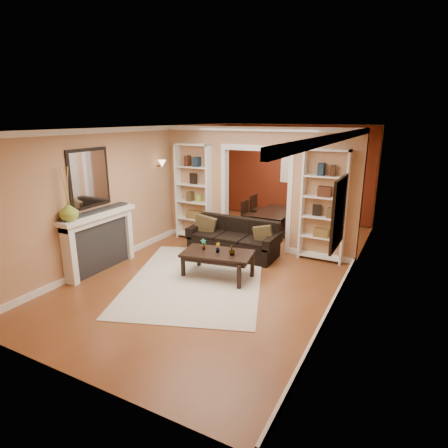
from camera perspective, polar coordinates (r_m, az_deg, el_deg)
The scene contains 30 objects.
floor at distance 7.75m, azimuth 1.26°, elevation -5.93°, with size 8.00×8.00×0.00m, color brown.
ceiling at distance 7.19m, azimuth 1.39°, elevation 14.45°, with size 8.00×8.00×0.00m, color white.
wall_back at distance 11.02m, azimuth 10.69°, elevation 7.70°, with size 8.00×8.00×0.00m, color tan.
wall_front at distance 4.30m, azimuth -23.27°, elevation -6.48°, with size 8.00×8.00×0.00m, color tan.
wall_left at distance 8.57m, azimuth -12.34°, elevation 5.26°, with size 8.00×8.00×0.00m, color tan.
wall_right at distance 6.69m, azimuth 18.87°, elevation 1.77°, with size 8.00×8.00×0.00m, color tan.
partition_wall at distance 8.42m, azimuth 4.97°, elevation 5.39°, with size 4.50×0.15×2.70m, color tan.
red_back_panel at distance 11.00m, azimuth 10.64°, elevation 7.53°, with size 4.44×0.04×2.64m, color maroon.
dining_window at distance 10.93m, azimuth 10.64°, elevation 8.70°, with size 0.78×0.03×0.98m, color #8CA5CC.
area_rug at distance 7.03m, azimuth -4.22°, elevation -8.32°, with size 2.35×3.29×0.01m, color beige.
sofa at distance 8.08m, azimuth 1.43°, elevation -2.11°, with size 1.96×0.85×0.77m, color black.
pillow_left at distance 8.31m, azimuth -2.92°, elevation -0.00°, with size 0.46×0.13×0.46m, color brown.
pillow_right at distance 7.74m, azimuth 5.99°, elevation -1.62°, with size 0.38×0.11×0.38m, color brown.
coffee_table at distance 7.02m, azimuth -0.98°, elevation -6.20°, with size 1.28×0.69×0.49m, color black.
plant_left at distance 7.03m, azimuth -3.14°, elevation -3.12°, with size 0.11×0.08×0.22m, color #336626.
plant_center at distance 6.90m, azimuth -1.00°, elevation -3.62°, with size 0.10×0.08×0.18m, color #336626.
plant_right at distance 6.76m, azimuth 1.24°, elevation -3.98°, with size 0.11×0.11×0.19m, color #336626.
bookshelf_left at distance 9.01m, azimuth -4.63°, elevation 4.81°, with size 0.90×0.30×2.30m, color white.
bookshelf_right at distance 7.84m, azimuth 14.94°, elevation 2.61°, with size 0.90×0.30×2.30m, color white.
fireplace at distance 7.59m, azimuth -18.28°, elevation -2.59°, with size 0.32×1.70×1.16m, color white.
vase at distance 6.98m, azimuth -22.57°, elevation 1.79°, with size 0.32×0.32×0.34m, color #84A435.
mirror at distance 7.41m, azimuth -19.87°, elevation 6.57°, with size 0.03×0.95×1.10m, color silver.
wall_sconce at distance 8.86m, azimuth -9.74°, elevation 8.89°, with size 0.18×0.18×0.22m, color #FFE0A5.
framed_art at distance 5.69m, azimuth 17.00°, elevation 1.60°, with size 0.04×0.85×1.05m, color black.
dining_table at distance 9.89m, azimuth 7.96°, elevation 0.45°, with size 0.84×1.51×0.53m, color black.
dining_chair_nw at distance 9.78m, azimuth 4.36°, elevation 1.26°, with size 0.41×0.41×0.82m, color black.
dining_chair_ne at distance 9.40m, azimuth 10.53°, elevation 0.78°, with size 0.46×0.46×0.94m, color black.
dining_chair_sw at distance 10.31m, azimuth 5.69°, elevation 2.12°, with size 0.42×0.42×0.86m, color black.
dining_chair_se at distance 9.96m, azimuth 11.56°, elevation 1.43°, with size 0.43×0.43×0.88m, color black.
chandelier at distance 9.72m, azimuth 8.57°, elevation 10.69°, with size 0.50×0.50×0.30m, color #3E291C.
Camera 1 is at (3.18, -6.44, 2.90)m, focal length 30.00 mm.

